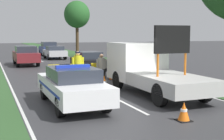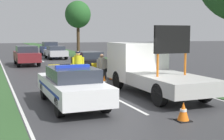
% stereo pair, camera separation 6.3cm
% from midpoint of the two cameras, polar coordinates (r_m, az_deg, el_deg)
% --- Properties ---
extents(ground_plane, '(160.00, 160.00, 0.00)m').
position_cam_midpoint_polar(ground_plane, '(12.46, 1.82, -5.75)').
color(ground_plane, '#333335').
extents(lane_markings, '(7.79, 68.27, 0.01)m').
position_cam_midpoint_polar(lane_markings, '(29.37, -11.98, 1.31)').
color(lane_markings, silver).
rests_on(lane_markings, ground).
extents(grass_verge_right, '(3.41, 120.00, 0.03)m').
position_cam_midpoint_polar(grass_verge_right, '(32.99, -2.94, 2.04)').
color(grass_verge_right, '#2D5128').
rests_on(grass_verge_right, ground).
extents(police_car, '(1.82, 4.96, 1.54)m').
position_cam_midpoint_polar(police_car, '(11.76, -7.19, -2.80)').
color(police_car, white).
rests_on(police_car, ground).
extents(work_truck, '(2.24, 6.34, 3.00)m').
position_cam_midpoint_polar(work_truck, '(14.46, 6.67, 0.41)').
color(work_truck, white).
rests_on(work_truck, ground).
extents(road_barrier, '(3.48, 0.08, 1.09)m').
position_cam_midpoint_polar(road_barrier, '(16.74, -5.60, 0.57)').
color(road_barrier, black).
rests_on(road_barrier, ground).
extents(police_officer, '(0.64, 0.41, 1.79)m').
position_cam_midpoint_polar(police_officer, '(16.02, -6.11, 0.86)').
color(police_officer, '#191E38').
rests_on(police_officer, ground).
extents(pedestrian_civilian, '(0.57, 0.37, 1.60)m').
position_cam_midpoint_polar(pedestrian_civilian, '(16.72, -1.78, 0.70)').
color(pedestrian_civilian, '#232326').
rests_on(pedestrian_civilian, ground).
extents(traffic_cone_near_police, '(0.43, 0.43, 0.59)m').
position_cam_midpoint_polar(traffic_cone_near_police, '(9.91, 13.09, -7.44)').
color(traffic_cone_near_police, black).
rests_on(traffic_cone_near_police, ground).
extents(traffic_cone_centre_front, '(0.51, 0.51, 0.71)m').
position_cam_midpoint_polar(traffic_cone_centre_front, '(15.72, -4.44, -1.87)').
color(traffic_cone_centre_front, black).
rests_on(traffic_cone_centre_front, ground).
extents(traffic_cone_near_truck, '(0.52, 0.52, 0.72)m').
position_cam_midpoint_polar(traffic_cone_near_truck, '(18.26, 0.30, -0.63)').
color(traffic_cone_near_truck, black).
rests_on(traffic_cone_near_truck, ground).
extents(traffic_cone_behind_barrier, '(0.51, 0.51, 0.70)m').
position_cam_midpoint_polar(traffic_cone_behind_barrier, '(17.63, 5.90, -0.96)').
color(traffic_cone_behind_barrier, black).
rests_on(traffic_cone_behind_barrier, ground).
extents(traffic_cone_lane_edge, '(0.52, 0.52, 0.72)m').
position_cam_midpoint_polar(traffic_cone_lane_edge, '(14.77, -1.30, -2.38)').
color(traffic_cone_lane_edge, black).
rests_on(traffic_cone_lane_edge, ground).
extents(queued_car_sedan_black, '(1.72, 4.00, 1.38)m').
position_cam_midpoint_polar(queued_car_sedan_black, '(22.68, -4.12, 1.70)').
color(queued_car_sedan_black, black).
rests_on(queued_car_sedan_black, ground).
extents(queued_car_wagon_maroon, '(1.83, 4.59, 1.65)m').
position_cam_midpoint_polar(queued_car_wagon_maroon, '(27.39, -15.30, 2.64)').
color(queued_car_wagon_maroon, maroon).
rests_on(queued_car_wagon_maroon, ground).
extents(queued_car_sedan_silver, '(1.88, 4.00, 1.36)m').
position_cam_midpoint_polar(queued_car_sedan_silver, '(33.70, -10.21, 3.25)').
color(queued_car_sedan_silver, '#B2B2B7').
rests_on(queued_car_sedan_silver, ground).
extents(queued_car_hatch_blue, '(1.80, 4.07, 1.67)m').
position_cam_midpoint_polar(queued_car_hatch_blue, '(39.02, -11.28, 3.86)').
color(queued_car_hatch_blue, navy).
rests_on(queued_car_hatch_blue, ground).
extents(roadside_tree_near_left, '(3.10, 3.10, 6.60)m').
position_cam_midpoint_polar(roadside_tree_near_left, '(38.32, -6.21, 10.00)').
color(roadside_tree_near_left, '#42301E').
rests_on(roadside_tree_near_left, ground).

